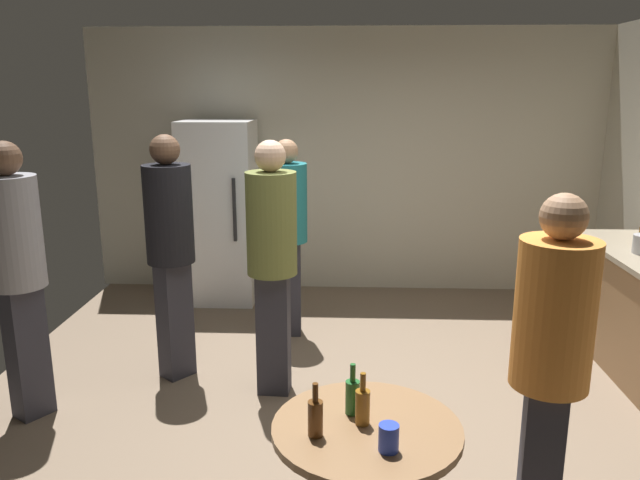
{
  "coord_description": "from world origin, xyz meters",
  "views": [
    {
      "loc": [
        0.0,
        -3.78,
        2.11
      ],
      "look_at": [
        -0.17,
        0.12,
        1.14
      ],
      "focal_mm": 34.61,
      "sensor_mm": 36.0,
      "label": 1
    }
  ],
  "objects_px": {
    "person_in_gray_shirt": "(16,260)",
    "person_in_orange_shirt": "(550,352)",
    "foreground_table": "(366,448)",
    "person_in_teal_shirt": "(287,223)",
    "person_in_olive_shirt": "(272,249)",
    "plastic_cup_blue": "(388,438)",
    "beer_bottle_brown": "(315,417)",
    "refrigerator": "(220,212)",
    "beer_bottle_green": "(352,396)",
    "person_in_black_shirt": "(170,239)",
    "beer_bottle_amber": "(362,405)"
  },
  "relations": [
    {
      "from": "person_in_gray_shirt",
      "to": "person_in_orange_shirt",
      "type": "relative_size",
      "value": 1.07
    },
    {
      "from": "foreground_table",
      "to": "person_in_teal_shirt",
      "type": "bearing_deg",
      "value": 102.19
    },
    {
      "from": "person_in_teal_shirt",
      "to": "person_in_olive_shirt",
      "type": "distance_m",
      "value": 1.06
    },
    {
      "from": "plastic_cup_blue",
      "to": "person_in_orange_shirt",
      "type": "distance_m",
      "value": 0.85
    },
    {
      "from": "foreground_table",
      "to": "person_in_teal_shirt",
      "type": "height_order",
      "value": "person_in_teal_shirt"
    },
    {
      "from": "plastic_cup_blue",
      "to": "person_in_teal_shirt",
      "type": "relative_size",
      "value": 0.06
    },
    {
      "from": "person_in_teal_shirt",
      "to": "beer_bottle_brown",
      "type": "bearing_deg",
      "value": 5.33
    },
    {
      "from": "refrigerator",
      "to": "beer_bottle_brown",
      "type": "bearing_deg",
      "value": -73.03
    },
    {
      "from": "beer_bottle_green",
      "to": "person_in_gray_shirt",
      "type": "relative_size",
      "value": 0.13
    },
    {
      "from": "plastic_cup_blue",
      "to": "person_in_black_shirt",
      "type": "bearing_deg",
      "value": 124.43
    },
    {
      "from": "person_in_black_shirt",
      "to": "person_in_olive_shirt",
      "type": "bearing_deg",
      "value": 22.9
    },
    {
      "from": "plastic_cup_blue",
      "to": "beer_bottle_brown",
      "type": "bearing_deg",
      "value": 161.82
    },
    {
      "from": "beer_bottle_brown",
      "to": "plastic_cup_blue",
      "type": "bearing_deg",
      "value": -18.18
    },
    {
      "from": "refrigerator",
      "to": "foreground_table",
      "type": "distance_m",
      "value": 3.92
    },
    {
      "from": "foreground_table",
      "to": "person_in_orange_shirt",
      "type": "bearing_deg",
      "value": 14.78
    },
    {
      "from": "foreground_table",
      "to": "person_in_gray_shirt",
      "type": "height_order",
      "value": "person_in_gray_shirt"
    },
    {
      "from": "person_in_orange_shirt",
      "to": "beer_bottle_amber",
      "type": "bearing_deg",
      "value": 25.28
    },
    {
      "from": "person_in_gray_shirt",
      "to": "person_in_olive_shirt",
      "type": "xyz_separation_m",
      "value": [
        1.56,
        0.39,
        -0.01
      ]
    },
    {
      "from": "beer_bottle_brown",
      "to": "person_in_olive_shirt",
      "type": "bearing_deg",
      "value": 102.22
    },
    {
      "from": "person_in_gray_shirt",
      "to": "person_in_olive_shirt",
      "type": "relative_size",
      "value": 1.01
    },
    {
      "from": "beer_bottle_green",
      "to": "plastic_cup_blue",
      "type": "relative_size",
      "value": 2.09
    },
    {
      "from": "refrigerator",
      "to": "beer_bottle_amber",
      "type": "height_order",
      "value": "refrigerator"
    },
    {
      "from": "beer_bottle_amber",
      "to": "person_in_teal_shirt",
      "type": "distance_m",
      "value": 2.8
    },
    {
      "from": "beer_bottle_green",
      "to": "person_in_gray_shirt",
      "type": "height_order",
      "value": "person_in_gray_shirt"
    },
    {
      "from": "beer_bottle_brown",
      "to": "person_in_teal_shirt",
      "type": "xyz_separation_m",
      "value": [
        -0.38,
        2.83,
        0.18
      ]
    },
    {
      "from": "plastic_cup_blue",
      "to": "person_in_olive_shirt",
      "type": "xyz_separation_m",
      "value": [
        -0.67,
        1.86,
        0.26
      ]
    },
    {
      "from": "beer_bottle_green",
      "to": "beer_bottle_amber",
      "type": "bearing_deg",
      "value": -63.7
    },
    {
      "from": "person_in_teal_shirt",
      "to": "person_in_black_shirt",
      "type": "xyz_separation_m",
      "value": [
        -0.76,
        -0.84,
        0.06
      ]
    },
    {
      "from": "person_in_teal_shirt",
      "to": "beer_bottle_green",
      "type": "bearing_deg",
      "value": 9.02
    },
    {
      "from": "refrigerator",
      "to": "beer_bottle_green",
      "type": "distance_m",
      "value": 3.8
    },
    {
      "from": "plastic_cup_blue",
      "to": "person_in_gray_shirt",
      "type": "distance_m",
      "value": 2.69
    },
    {
      "from": "beer_bottle_amber",
      "to": "person_in_orange_shirt",
      "type": "relative_size",
      "value": 0.14
    },
    {
      "from": "refrigerator",
      "to": "person_in_teal_shirt",
      "type": "height_order",
      "value": "refrigerator"
    },
    {
      "from": "beer_bottle_amber",
      "to": "person_in_orange_shirt",
      "type": "distance_m",
      "value": 0.86
    },
    {
      "from": "person_in_gray_shirt",
      "to": "beer_bottle_amber",
      "type": "bearing_deg",
      "value": 2.54
    },
    {
      "from": "plastic_cup_blue",
      "to": "person_in_teal_shirt",
      "type": "bearing_deg",
      "value": 102.92
    },
    {
      "from": "refrigerator",
      "to": "beer_bottle_green",
      "type": "bearing_deg",
      "value": -70.04
    },
    {
      "from": "refrigerator",
      "to": "person_in_black_shirt",
      "type": "height_order",
      "value": "refrigerator"
    },
    {
      "from": "beer_bottle_amber",
      "to": "refrigerator",
      "type": "bearing_deg",
      "value": 110.11
    },
    {
      "from": "person_in_gray_shirt",
      "to": "person_in_black_shirt",
      "type": "xyz_separation_m",
      "value": [
        0.8,
        0.61,
        -0.0
      ]
    },
    {
      "from": "foreground_table",
      "to": "person_in_teal_shirt",
      "type": "distance_m",
      "value": 2.83
    },
    {
      "from": "beer_bottle_green",
      "to": "person_in_black_shirt",
      "type": "bearing_deg",
      "value": 125.53
    },
    {
      "from": "person_in_teal_shirt",
      "to": "person_in_olive_shirt",
      "type": "relative_size",
      "value": 0.95
    },
    {
      "from": "beer_bottle_amber",
      "to": "person_in_gray_shirt",
      "type": "height_order",
      "value": "person_in_gray_shirt"
    },
    {
      "from": "person_in_teal_shirt",
      "to": "person_in_black_shirt",
      "type": "bearing_deg",
      "value": -44.46
    },
    {
      "from": "foreground_table",
      "to": "person_in_black_shirt",
      "type": "xyz_separation_m",
      "value": [
        -1.35,
        1.91,
        0.43
      ]
    },
    {
      "from": "person_in_gray_shirt",
      "to": "person_in_black_shirt",
      "type": "height_order",
      "value": "person_in_gray_shirt"
    },
    {
      "from": "refrigerator",
      "to": "person_in_olive_shirt",
      "type": "height_order",
      "value": "refrigerator"
    },
    {
      "from": "beer_bottle_green",
      "to": "beer_bottle_brown",
      "type": "bearing_deg",
      "value": -129.56
    },
    {
      "from": "person_in_orange_shirt",
      "to": "person_in_teal_shirt",
      "type": "bearing_deg",
      "value": -49.35
    }
  ]
}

